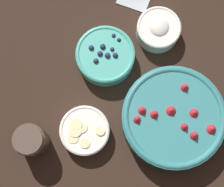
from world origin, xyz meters
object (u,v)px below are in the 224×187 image
Objects in this scene: bowl_blueberries at (106,56)px; bowl_bananas at (85,131)px; bowl_cream at (159,30)px; jar_chocolate at (33,141)px; bowl_strawberries at (174,118)px.

bowl_blueberries reaches higher than bowl_bananas.
bowl_cream is (-0.14, 0.08, -0.00)m from bowl_blueberries.
bowl_cream is (-0.34, 0.02, 0.00)m from bowl_bananas.
bowl_blueberries is 1.33× the size of bowl_cream.
bowl_blueberries is 1.22× the size of bowl_bananas.
jar_chocolate is at bearing -6.86° from bowl_blueberries.
bowl_strawberries is 0.23m from bowl_bananas.
bowl_strawberries is 0.25m from bowl_cream.
bowl_cream is at bearing 149.60° from bowl_blueberries.
bowl_bananas is 0.35m from bowl_cream.
jar_chocolate is (0.44, -0.12, 0.01)m from bowl_cream.
bowl_strawberries reaches higher than bowl_bananas.
bowl_bananas is (0.20, 0.06, -0.01)m from bowl_blueberries.
bowl_strawberries is 2.05× the size of bowl_bananas.
jar_chocolate reaches higher than bowl_bananas.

